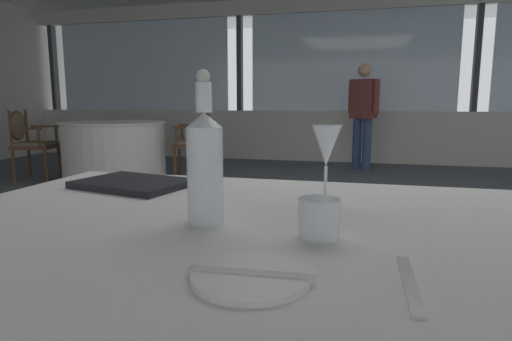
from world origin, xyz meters
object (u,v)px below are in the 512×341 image
Objects in this scene: dining_chair_1_1 at (29,138)px; diner_person_0 at (363,110)px; menu_book at (133,183)px; water_tumbler at (319,218)px; dining_chair_1_0 at (198,137)px; water_bottle at (205,164)px; wine_glass at (326,147)px; side_plate at (251,277)px.

dining_chair_1_1 is 0.58× the size of diner_person_0.
menu_book is at bearing -150.32° from diner_person_0.
dining_chair_1_0 is (-2.02, 4.46, -0.24)m from water_tumbler.
water_bottle is 4.05× the size of water_tumbler.
water_bottle is 0.33m from wine_glass.
wine_glass is at bearing 99.80° from dining_chair_1_0.
water_tumbler is (0.07, 0.22, 0.03)m from side_plate.
wine_glass is at bearing -144.23° from diner_person_0.
wine_glass is 5.46m from dining_chair_1_1.
wine_glass is 2.51× the size of water_tumbler.
dining_chair_1_0 is at bearing 112.57° from side_plate.
wine_glass reaches higher than side_plate.
menu_book is at bearing 93.33° from dining_chair_1_0.
wine_glass is at bearing 46.59° from water_bottle.
menu_book is at bearing 138.21° from water_bottle.
menu_book is 0.35× the size of dining_chair_1_0.
diner_person_0 is (2.08, 1.33, 0.33)m from dining_chair_1_0.
wine_glass is 0.60m from menu_book.
water_tumbler is at bearing -9.74° from water_bottle.
water_bottle is 5.76m from diner_person_0.
side_plate is 0.19× the size of dining_chair_1_0.
menu_book is 0.20× the size of diner_person_0.
diner_person_0 is (4.18, 1.92, 0.34)m from dining_chair_1_1.
diner_person_0 reaches higher than dining_chair_1_1.
wine_glass is at bearing -56.97° from dining_chair_1_1.
diner_person_0 is (0.06, 5.79, 0.09)m from water_tumbler.
water_tumbler is at bearing -144.07° from diner_person_0.
water_bottle reaches higher than side_plate.
dining_chair_1_0 is 2.18m from dining_chair_1_1.
wine_glass is 0.13× the size of diner_person_0.
wine_glass is (0.06, 0.50, 0.14)m from side_plate.
side_plate is 0.77m from menu_book.
side_plate is at bearing -144.75° from diner_person_0.
diner_person_0 is (0.08, 5.51, -0.01)m from wine_glass.
menu_book is (-0.52, 0.58, 0.01)m from side_plate.
wine_glass reaches higher than dining_chair_1_0.
dining_chair_1_1 is (-2.10, -0.60, -0.01)m from dining_chair_1_0.
dining_chair_1_0 is at bearing 122.34° from menu_book.
water_bottle reaches higher than menu_book.
side_plate is 0.54× the size of menu_book.
side_plate is at bearing -96.95° from wine_glass.
side_plate is 0.11× the size of diner_person_0.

